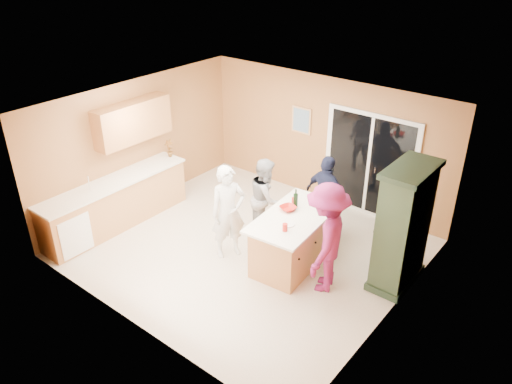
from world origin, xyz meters
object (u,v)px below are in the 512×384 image
Objects in this scene: green_hutch at (403,228)px; woman_navy at (326,197)px; woman_magenta at (326,238)px; woman_white at (228,212)px; kitchen_island at (293,241)px; woman_grey at (266,198)px.

green_hutch is 1.30× the size of woman_navy.
woman_magenta reaches higher than woman_navy.
green_hutch reaches higher than woman_white.
woman_navy is 0.86× the size of woman_magenta.
woman_white is 1.79m from woman_magenta.
woman_navy is (-0.07, 1.12, 0.35)m from kitchen_island.
woman_magenta is at bearing -21.97° from kitchen_island.
woman_magenta is (1.77, 0.25, 0.07)m from woman_white.
woman_navy is at bearing 163.62° from green_hutch.
woman_grey is 1.80m from woman_magenta.
woman_navy is (0.95, 1.60, -0.06)m from woman_white.
woman_magenta is at bearing 131.97° from woman_navy.
woman_magenta reaches higher than woman_grey.
woman_navy is 1.58m from woman_magenta.
green_hutch is at bearing 174.36° from woman_navy.
woman_magenta is (-0.85, -0.86, -0.09)m from green_hutch.
woman_white is at bearing 142.94° from woman_grey.
green_hutch is at bearing 16.77° from kitchen_island.
woman_navy is at bearing -81.18° from woman_grey.
woman_white is 0.92× the size of woman_magenta.
kitchen_island is at bearing 104.54° from woman_navy.
green_hutch reaches higher than woman_grey.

